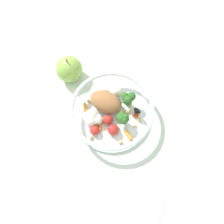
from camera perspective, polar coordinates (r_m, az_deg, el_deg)
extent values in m
plane|color=silver|center=(0.72, 1.22, -1.12)|extent=(2.40, 2.40, 0.00)
cylinder|color=white|center=(0.71, 0.00, -0.74)|extent=(0.21, 0.21, 0.01)
torus|color=white|center=(0.67, 0.00, 0.63)|extent=(0.22, 0.22, 0.01)
ellipsoid|color=#9E663D|center=(0.69, -1.46, 2.21)|extent=(0.08, 0.10, 0.05)
cylinder|color=#8EB766|center=(0.69, 2.52, -1.88)|extent=(0.01, 0.01, 0.02)
sphere|color=#2D6023|center=(0.66, 2.19, -1.51)|extent=(0.02, 0.02, 0.02)
sphere|color=#2D6023|center=(0.66, 2.69, -1.94)|extent=(0.02, 0.02, 0.02)
sphere|color=#2D6023|center=(0.67, 3.22, -1.78)|extent=(0.01, 0.01, 0.01)
sphere|color=#2D6023|center=(0.66, 3.09, -1.05)|extent=(0.02, 0.02, 0.02)
sphere|color=#2D6023|center=(0.67, 2.90, -0.71)|extent=(0.01, 0.01, 0.01)
sphere|color=#2D6023|center=(0.67, 2.43, -0.47)|extent=(0.02, 0.02, 0.02)
sphere|color=#2D6023|center=(0.67, 2.24, -0.91)|extent=(0.01, 0.01, 0.01)
sphere|color=#2D6023|center=(0.67, 1.76, -1.25)|extent=(0.02, 0.02, 0.02)
cylinder|color=#8EB766|center=(0.71, 3.60, 2.28)|extent=(0.02, 0.02, 0.03)
sphere|color=#2D6023|center=(0.68, 3.35, 2.72)|extent=(0.02, 0.02, 0.02)
sphere|color=#2D6023|center=(0.68, 3.76, 2.52)|extent=(0.02, 0.02, 0.02)
sphere|color=#2D6023|center=(0.69, 4.03, 2.72)|extent=(0.02, 0.02, 0.02)
sphere|color=#2D6023|center=(0.68, 4.37, 3.16)|extent=(0.02, 0.02, 0.02)
sphere|color=#2D6023|center=(0.68, 4.22, 3.63)|extent=(0.02, 0.02, 0.02)
sphere|color=#2D6023|center=(0.69, 3.76, 3.54)|extent=(0.02, 0.02, 0.02)
sphere|color=#2D6023|center=(0.69, 2.96, 3.63)|extent=(0.02, 0.02, 0.02)
sphere|color=#2D6023|center=(0.68, 2.94, 3.18)|extent=(0.02, 0.02, 0.02)
sphere|color=silver|center=(0.72, 0.48, 4.50)|extent=(0.03, 0.03, 0.03)
sphere|color=silver|center=(0.72, 1.07, 4.79)|extent=(0.03, 0.03, 0.03)
sphere|color=silver|center=(0.72, 1.23, 4.78)|extent=(0.02, 0.02, 0.02)
sphere|color=silver|center=(0.72, 1.33, 5.14)|extent=(0.03, 0.03, 0.03)
sphere|color=silver|center=(0.72, 1.09, 5.00)|extent=(0.03, 0.03, 0.03)
sphere|color=silver|center=(0.73, 0.59, 5.24)|extent=(0.02, 0.02, 0.02)
sphere|color=silver|center=(0.72, 0.11, 4.87)|extent=(0.02, 0.02, 0.02)
sphere|color=white|center=(0.69, -4.77, -1.91)|extent=(0.03, 0.03, 0.03)
sphere|color=white|center=(0.69, -4.46, -1.98)|extent=(0.03, 0.03, 0.03)
sphere|color=white|center=(0.69, -3.29, -1.65)|extent=(0.03, 0.03, 0.03)
sphere|color=white|center=(0.69, -4.62, -0.86)|extent=(0.04, 0.04, 0.04)
sphere|color=white|center=(0.69, -5.22, -1.15)|extent=(0.03, 0.03, 0.03)
cube|color=yellow|center=(0.71, 5.43, -0.65)|extent=(0.02, 0.01, 0.00)
cylinder|color=red|center=(0.70, 5.52, -0.31)|extent=(0.01, 0.01, 0.02)
sphere|color=black|center=(0.68, 5.65, 0.18)|extent=(0.02, 0.02, 0.02)
sphere|color=black|center=(0.68, 5.27, 0.69)|extent=(0.01, 0.01, 0.01)
sphere|color=black|center=(0.68, 6.10, 0.00)|extent=(0.01, 0.01, 0.01)
cylinder|color=orange|center=(0.71, -6.01, 0.95)|extent=(0.02, 0.03, 0.01)
cylinder|color=orange|center=(0.68, 3.68, -5.21)|extent=(0.02, 0.03, 0.01)
cylinder|color=orange|center=(0.69, -2.69, -3.43)|extent=(0.03, 0.02, 0.01)
sphere|color=red|center=(0.68, 0.25, -4.03)|extent=(0.03, 0.03, 0.03)
sphere|color=red|center=(0.68, -3.93, -4.14)|extent=(0.03, 0.03, 0.03)
sphere|color=red|center=(0.69, -0.92, -1.73)|extent=(0.03, 0.03, 0.03)
sphere|color=#D1B775|center=(0.69, 1.19, -3.49)|extent=(0.01, 0.01, 0.01)
sphere|color=tan|center=(0.70, 3.24, 0.01)|extent=(0.01, 0.01, 0.01)
sphere|color=tan|center=(0.73, -2.71, 4.43)|extent=(0.01, 0.01, 0.01)
sphere|color=tan|center=(0.68, 1.90, -6.82)|extent=(0.01, 0.01, 0.01)
sphere|color=#D1B775|center=(0.69, 5.18, -3.09)|extent=(0.01, 0.01, 0.01)
sphere|color=#D1B775|center=(0.73, -1.69, 4.66)|extent=(0.01, 0.01, 0.01)
sphere|color=tan|center=(0.72, -5.29, 2.45)|extent=(0.01, 0.01, 0.01)
sphere|color=tan|center=(0.68, -4.76, -5.71)|extent=(0.01, 0.01, 0.01)
sphere|color=tan|center=(0.71, 3.87, 0.12)|extent=(0.01, 0.01, 0.01)
sphere|color=tan|center=(0.70, 6.18, -1.76)|extent=(0.01, 0.01, 0.01)
sphere|color=#8CB74C|center=(0.75, -9.33, 9.67)|extent=(0.08, 0.08, 0.08)
cylinder|color=brown|center=(0.71, -9.89, 11.49)|extent=(0.00, 0.00, 0.01)
cube|color=white|center=(0.67, 4.78, -22.14)|extent=(0.17, 0.16, 0.01)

